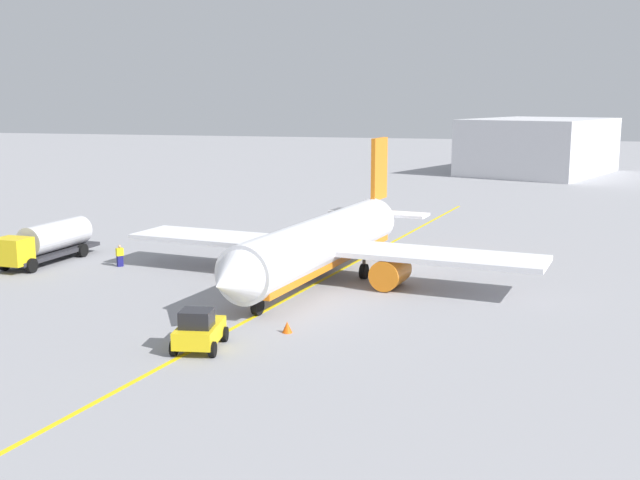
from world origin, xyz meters
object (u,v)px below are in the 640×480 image
Objects in this scene: refueling_worker at (120,256)px; airplane at (323,244)px; safety_cone_nose at (287,327)px; pushback_tug at (199,330)px; fuel_tanker at (47,241)px.

airplane is at bearing 89.31° from refueling_worker.
airplane is 48.99× the size of safety_cone_nose.
safety_cone_nose is at bearing 6.23° from airplane.
airplane is 8.14× the size of pushback_tug.
refueling_worker is (-16.90, -14.22, -0.19)m from pushback_tug.
refueling_worker reaches higher than safety_cone_nose.
pushback_tug is 2.26× the size of refueling_worker.
airplane reaches higher than pushback_tug.
refueling_worker is at bearing 91.80° from fuel_tanker.
refueling_worker is (-0.20, 6.25, -0.90)m from fuel_tanker.
fuel_tanker is 2.63× the size of pushback_tug.
refueling_worker is 2.66× the size of safety_cone_nose.
airplane is 18.40× the size of refueling_worker.
airplane reaches higher than refueling_worker.
safety_cone_nose is at bearing 137.61° from pushback_tug.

